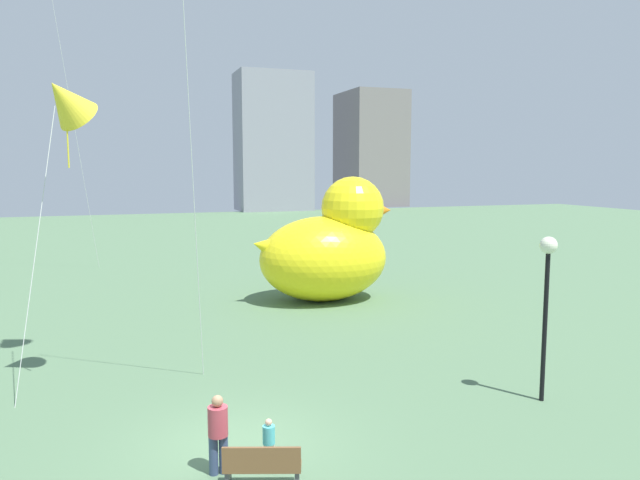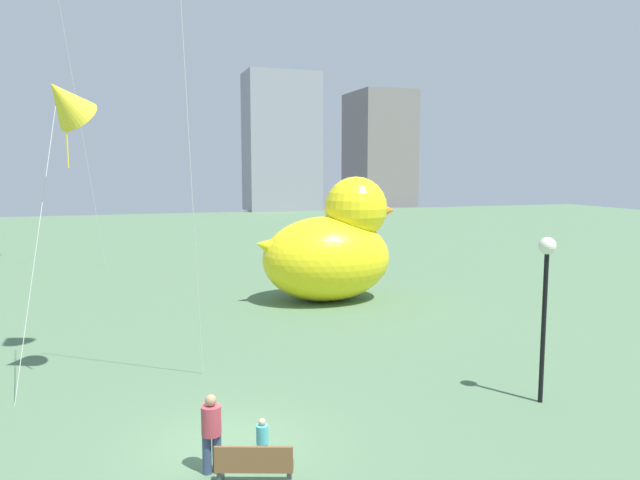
% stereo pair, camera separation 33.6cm
% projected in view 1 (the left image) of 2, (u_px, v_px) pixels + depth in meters
% --- Properties ---
extents(ground_plane, '(140.00, 140.00, 0.00)m').
position_uv_depth(ground_plane, '(237.00, 447.00, 12.95)').
color(ground_plane, '#547553').
extents(park_bench, '(1.54, 0.90, 0.90)m').
position_uv_depth(park_bench, '(262.00, 466.00, 11.17)').
color(park_bench, brown).
rests_on(park_bench, ground).
extents(person_adult, '(0.40, 0.40, 1.62)m').
position_uv_depth(person_adult, '(218.00, 431.00, 11.71)').
color(person_adult, '#38476B').
rests_on(person_adult, ground).
extents(person_child, '(0.25, 0.25, 1.02)m').
position_uv_depth(person_child, '(269.00, 441.00, 12.00)').
color(person_child, silver).
rests_on(person_child, ground).
extents(giant_inflatable_duck, '(6.85, 4.39, 5.67)m').
position_uv_depth(giant_inflatable_duck, '(329.00, 248.00, 27.15)').
color(giant_inflatable_duck, yellow).
rests_on(giant_inflatable_duck, ground).
extents(lamppost, '(0.44, 0.44, 4.33)m').
position_uv_depth(lamppost, '(547.00, 278.00, 15.14)').
color(lamppost, black).
rests_on(lamppost, ground).
extents(city_skyline, '(85.60, 15.10, 32.68)m').
position_uv_depth(city_skyline, '(73.00, 114.00, 81.29)').
color(city_skyline, slate).
rests_on(city_skyline, ground).
extents(kite_yellow, '(2.49, 2.48, 8.54)m').
position_uv_depth(kite_yellow, '(66.00, 101.00, 14.97)').
color(kite_yellow, silver).
rests_on(kite_yellow, ground).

